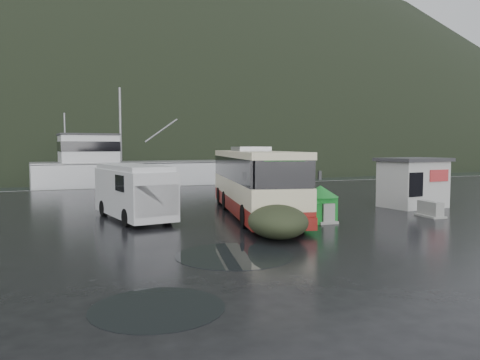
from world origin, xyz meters
name	(u,v)px	position (x,y,z in m)	size (l,w,h in m)	color
ground	(227,225)	(0.00, 0.00, 0.00)	(160.00, 160.00, 0.00)	black
harbor_water	(71,160)	(0.00, 110.00, 0.00)	(300.00, 180.00, 0.02)	black
quay_edge	(137,187)	(0.00, 20.00, 0.00)	(160.00, 0.60, 1.50)	#999993
headland	(75,153)	(10.00, 250.00, 0.00)	(780.00, 540.00, 570.00)	black
coach_bus	(254,214)	(2.32, 2.40, 0.00)	(2.94, 11.68, 3.30)	beige
white_van	(134,219)	(-3.34, 3.04, 0.00)	(2.05, 5.94, 2.48)	silver
waste_bin_left	(306,224)	(3.16, -1.12, 0.00)	(0.96, 0.96, 1.33)	#167F27
waste_bin_right	(320,222)	(3.98, -0.90, 0.00)	(1.14, 1.14, 1.60)	#167F27
dome_tent	(278,238)	(0.62, -3.36, 0.00)	(2.15, 3.01, 1.18)	#2C341F
ticket_kiosk	(412,207)	(11.38, 1.45, 0.00)	(3.42, 2.59, 2.68)	silver
jersey_barrier_a	(320,221)	(4.04, -0.79, 0.00)	(0.87, 1.74, 0.87)	#999993
jersey_barrier_b	(430,217)	(9.57, -1.63, 0.00)	(0.73, 1.45, 0.73)	#999993
fishing_trawler	(152,181)	(2.67, 26.64, 0.00)	(25.39, 5.57, 10.15)	silver
puddles	(212,270)	(-3.05, -6.65, 0.01)	(6.35, 6.82, 0.01)	black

